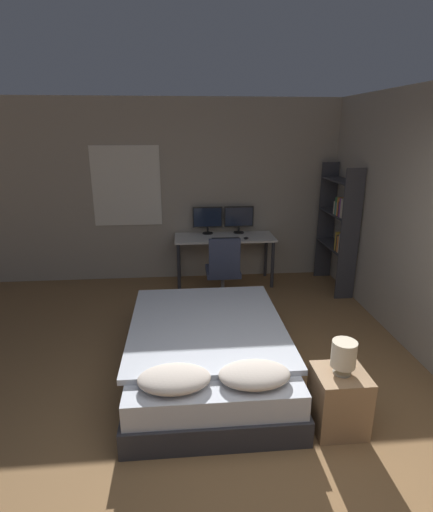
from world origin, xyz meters
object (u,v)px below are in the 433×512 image
bedside_lamp (344,355)px  computer_mouse (246,238)px  office_chair (223,277)px  desk (224,243)px  bookshelf (341,222)px  monitor_left (208,219)px  keyboard (226,239)px  nightstand (339,400)px  bed (208,352)px  monitor_right (239,218)px

bedside_lamp → computer_mouse: computer_mouse is taller
office_chair → desk: bearing=82.5°
bookshelf → desk: bearing=166.1°
desk → monitor_left: (-0.24, 0.19, 0.33)m
keyboard → bedside_lamp: bearing=-79.5°
nightstand → desk: 3.24m
bedside_lamp → bookshelf: 2.99m
desk → bookshelf: bookshelf is taller
bedside_lamp → bookshelf: (1.04, 2.78, 0.35)m
bedside_lamp → computer_mouse: 3.00m
bed → monitor_left: 2.66m
office_chair → computer_mouse: bearing=54.0°
monitor_left → monitor_right: size_ratio=1.00×
monitor_left → bookshelf: bearing=-17.7°
desk → office_chair: office_chair is taller
bedside_lamp → monitor_left: bearing=103.3°
bed → monitor_right: (0.65, 2.55, 0.73)m
monitor_left → monitor_right: same height
nightstand → computer_mouse: 3.04m
monitor_left → computer_mouse: monitor_left is taller
monitor_left → office_chair: monitor_left is taller
nightstand → desk: desk is taller
bed → office_chair: bearing=79.0°
bed → bookshelf: bookshelf is taller
bed → computer_mouse: 2.35m
bedside_lamp → monitor_right: monitor_right is taller
keyboard → bookshelf: bookshelf is taller
monitor_right → bookshelf: bookshelf is taller
nightstand → monitor_right: size_ratio=1.12×
computer_mouse → bed: bearing=-108.0°
monitor_left → office_chair: size_ratio=0.47×
bookshelf → monitor_right: bearing=156.7°
monitor_left → office_chair: (0.14, -0.91, -0.60)m
bedside_lamp → nightstand: bearing=0.0°
office_chair → monitor_left: bearing=99.0°
bed → bedside_lamp: bedside_lamp is taller
bed → office_chair: size_ratio=2.20×
bedside_lamp → bookshelf: bearing=69.4°
bed → monitor_left: monitor_left is taller
nightstand → bedside_lamp: bedside_lamp is taller
nightstand → keyboard: keyboard is taller
monitor_right → keyboard: size_ratio=1.10×
bed → keyboard: 2.27m
desk → keyboard: 0.21m
office_chair → monitor_right: bearing=69.9°
desk → bedside_lamp: bearing=-80.1°
desk → monitor_right: monitor_right is taller
keyboard → computer_mouse: (0.29, 0.00, 0.01)m
desk → monitor_left: monitor_left is taller
nightstand → monitor_left: 3.53m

